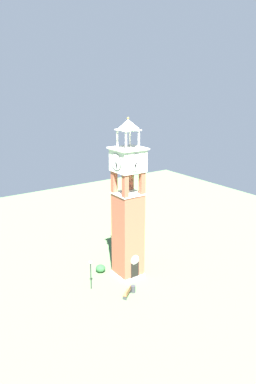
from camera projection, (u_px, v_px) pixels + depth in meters
ground at (128, 275)px, 43.67m from camera, size 80.00×80.00×0.00m
clock_tower at (128, 214)px, 41.46m from camera, size 3.39×3.39×18.63m
park_bench at (127, 292)px, 39.08m from camera, size 1.53×1.33×0.95m
lamp_post at (91, 269)px, 39.99m from camera, size 0.36×0.36×3.46m
trash_bin at (133, 289)px, 39.90m from camera, size 0.52×0.52×0.80m
shrub_near_entry at (101, 269)px, 44.18m from camera, size 1.16×1.16×0.91m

